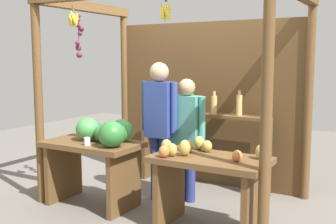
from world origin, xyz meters
TOP-DOWN VIEW (x-y plane):
  - ground_plane at (0.00, 0.00)m, footprint 12.00×12.00m
  - market_stall at (-0.01, 0.39)m, footprint 2.83×1.81m
  - fruit_counter_left at (-0.66, -0.63)m, footprint 1.15×0.68m
  - fruit_counter_right at (0.72, -0.64)m, footprint 1.14×0.64m
  - bottle_shelf_unit at (0.06, 0.64)m, footprint 1.81×0.22m
  - vendor_man at (-0.16, -0.10)m, footprint 0.48×0.23m
  - vendor_woman at (0.13, 0.04)m, footprint 0.48×0.20m

SIDE VIEW (x-z plane):
  - ground_plane at x=0.00m, z-range 0.00..0.00m
  - fruit_counter_right at x=0.72m, z-range 0.11..1.03m
  - fruit_counter_left at x=-0.66m, z-range 0.17..1.21m
  - bottle_shelf_unit at x=0.06m, z-range 0.12..1.46m
  - vendor_woman at x=0.13m, z-range 0.14..1.61m
  - vendor_man at x=-0.16m, z-range 0.17..1.84m
  - market_stall at x=-0.01m, z-range 0.19..2.63m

